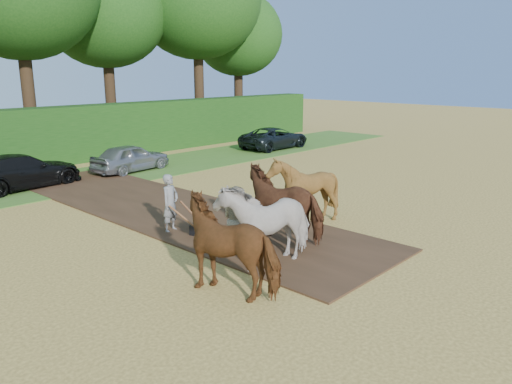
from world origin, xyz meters
name	(u,v)px	position (x,y,z in m)	size (l,w,h in m)	color
ground	(296,276)	(0.00, 0.00, 0.00)	(120.00, 120.00, 0.00)	gold
earth_strip	(169,209)	(1.50, 7.00, 0.03)	(4.50, 17.00, 0.05)	#472D1C
grass_verge	(42,186)	(0.00, 14.00, 0.01)	(50.00, 5.00, 0.03)	#38601E
spectator_near	(237,219)	(0.23, 2.26, 0.92)	(0.90, 0.70, 1.85)	tan
plough_team	(273,211)	(1.05, 1.69, 1.08)	(7.28, 6.09, 2.18)	brown
parked_cars	(63,168)	(0.90, 13.77, 0.70)	(30.46, 3.50, 1.48)	silver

